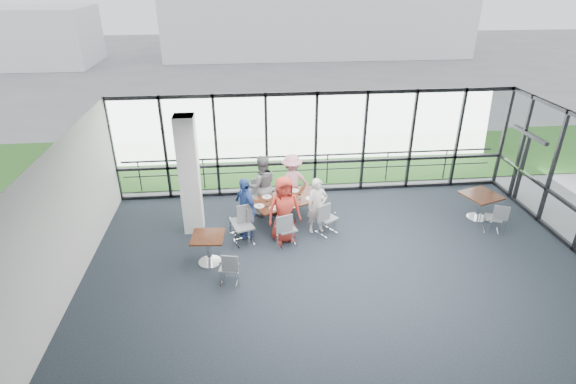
{
  "coord_description": "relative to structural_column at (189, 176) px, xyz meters",
  "views": [
    {
      "loc": [
        -2.11,
        -7.73,
        6.36
      ],
      "look_at": [
        -1.07,
        2.81,
        1.1
      ],
      "focal_mm": 28.0,
      "sensor_mm": 36.0,
      "label": 1
    }
  ],
  "objects": [
    {
      "name": "structural_column",
      "position": [
        0.0,
        0.0,
        0.0
      ],
      "size": [
        0.5,
        0.5,
        3.2
      ],
      "primitive_type": "cube",
      "color": "white",
      "rests_on": "ground"
    },
    {
      "name": "tumbler_d",
      "position": [
        1.97,
        -0.3,
        -0.77
      ],
      "size": [
        0.08,
        0.08,
        0.15
      ],
      "primitive_type": "cylinder",
      "color": "white",
      "rests_on": "main_table"
    },
    {
      "name": "hangar_aux",
      "position": [
        -14.4,
        25.0,
        0.4
      ],
      "size": [
        10.0,
        6.0,
        4.0
      ],
      "primitive_type": "cube",
      "color": "white",
      "rests_on": "ground"
    },
    {
      "name": "chair_main_end",
      "position": [
        1.22,
        -0.45,
        -1.16
      ],
      "size": [
        0.54,
        0.54,
        0.87
      ],
      "primitive_type": null,
      "rotation": [
        0.0,
        0.0,
        -1.24
      ],
      "color": "gray",
      "rests_on": "ground"
    },
    {
      "name": "chair_spare_lb",
      "position": [
        1.32,
        -0.82,
        -1.11
      ],
      "size": [
        0.6,
        0.6,
        0.98
      ],
      "primitive_type": null,
      "rotation": [
        0.0,
        0.0,
        3.46
      ],
      "color": "gray",
      "rests_on": "ground"
    },
    {
      "name": "menu_a",
      "position": [
        2.53,
        -0.37,
        -0.85
      ],
      "size": [
        0.37,
        0.3,
        0.0
      ],
      "primitive_type": "cube",
      "rotation": [
        0.0,
        0.0,
        0.27
      ],
      "color": "silver",
      "rests_on": "main_table"
    },
    {
      "name": "diner_end",
      "position": [
        1.4,
        -0.4,
        -0.78
      ],
      "size": [
        0.93,
        1.1,
        1.65
      ],
      "primitive_type": "imported",
      "rotation": [
        0.0,
        0.0,
        -1.07
      ],
      "color": "#3453A2",
      "rests_on": "ground"
    },
    {
      "name": "apron",
      "position": [
        3.6,
        7.0,
        -1.62
      ],
      "size": [
        80.0,
        70.0,
        0.02
      ],
      "primitive_type": "cube",
      "color": "slate",
      "rests_on": "ground"
    },
    {
      "name": "tumbler_a",
      "position": [
        2.42,
        -0.15,
        -0.78
      ],
      "size": [
        0.07,
        0.07,
        0.15
      ],
      "primitive_type": "cylinder",
      "color": "white",
      "rests_on": "main_table"
    },
    {
      "name": "diner_far_right",
      "position": [
        2.77,
        1.01,
        -0.77
      ],
      "size": [
        1.16,
        0.74,
        1.67
      ],
      "primitive_type": "imported",
      "rotation": [
        0.0,
        0.0,
        3.32
      ],
      "color": "pink",
      "rests_on": "ground"
    },
    {
      "name": "diner_far_left",
      "position": [
        1.87,
        0.67,
        -0.7
      ],
      "size": [
        0.96,
        0.68,
        1.81
      ],
      "primitive_type": "imported",
      "rotation": [
        0.0,
        0.0,
        3.31
      ],
      "color": "slate",
      "rests_on": "ground"
    },
    {
      "name": "chair_main_nl",
      "position": [
        2.41,
        -0.99,
        -1.14
      ],
      "size": [
        0.57,
        0.57,
        0.92
      ],
      "primitive_type": null,
      "rotation": [
        0.0,
        0.0,
        0.31
      ],
      "color": "gray",
      "rests_on": "ground"
    },
    {
      "name": "chair_spare_r",
      "position": [
        7.99,
        -0.9,
        -1.19
      ],
      "size": [
        0.53,
        0.53,
        0.83
      ],
      "primitive_type": null,
      "rotation": [
        0.0,
        0.0,
        -0.4
      ],
      "color": "gray",
      "rests_on": "ground"
    },
    {
      "name": "curtain_wall_back",
      "position": [
        3.6,
        2.0,
        0.0
      ],
      "size": [
        12.0,
        0.1,
        3.2
      ],
      "primitive_type": "cube",
      "color": "white",
      "rests_on": "ground"
    },
    {
      "name": "guard_rail",
      "position": [
        3.6,
        2.6,
        -1.1
      ],
      "size": [
        12.0,
        0.06,
        0.06
      ],
      "primitive_type": "cylinder",
      "rotation": [
        0.0,
        1.57,
        0.0
      ],
      "color": "#2D2D33",
      "rests_on": "ground"
    },
    {
      "name": "plate_fr",
      "position": [
        2.8,
        0.57,
        -0.84
      ],
      "size": [
        0.25,
        0.25,
        0.01
      ],
      "primitive_type": "cylinder",
      "color": "white",
      "rests_on": "main_table"
    },
    {
      "name": "diner_near_left",
      "position": [
        2.38,
        -0.76,
        -0.71
      ],
      "size": [
        0.97,
        0.73,
        1.78
      ],
      "primitive_type": "imported",
      "rotation": [
        0.0,
        0.0,
        0.2
      ],
      "color": "red",
      "rests_on": "ground"
    },
    {
      "name": "chair_main_nr",
      "position": [
        3.54,
        -0.55,
        -1.14
      ],
      "size": [
        0.62,
        0.62,
        0.92
      ],
      "primitive_type": null,
      "rotation": [
        0.0,
        0.0,
        0.59
      ],
      "color": "gray",
      "rests_on": "ground"
    },
    {
      "name": "plate_nr",
      "position": [
        3.17,
        0.05,
        -0.84
      ],
      "size": [
        0.27,
        0.27,
        0.01
      ],
      "primitive_type": "cylinder",
      "color": "white",
      "rests_on": "main_table"
    },
    {
      "name": "side_table_right",
      "position": [
        7.95,
        -0.18,
        -0.96
      ],
      "size": [
        1.16,
        1.16,
        0.75
      ],
      "rotation": [
        0.0,
        0.0,
        0.33
      ],
      "color": "#391B0B",
      "rests_on": "ground"
    },
    {
      "name": "chair_spare_la",
      "position": [
        0.98,
        -2.43,
        -1.2
      ],
      "size": [
        0.47,
        0.47,
        0.8
      ],
      "primitive_type": null,
      "rotation": [
        0.0,
        0.0,
        -0.22
      ],
      "color": "gray",
      "rests_on": "ground"
    },
    {
      "name": "condiment_caddy",
      "position": [
        2.56,
        0.13,
        -0.83
      ],
      "size": [
        0.1,
        0.07,
        0.04
      ],
      "primitive_type": "cube",
      "color": "black",
      "rests_on": "main_table"
    },
    {
      "name": "chair_main_fr",
      "position": [
        2.67,
        1.13,
        -1.19
      ],
      "size": [
        0.53,
        0.53,
        0.82
      ],
      "primitive_type": null,
      "rotation": [
        0.0,
        0.0,
        3.55
      ],
      "color": "gray",
      "rests_on": "ground"
    },
    {
      "name": "plate_fl",
      "position": [
        1.99,
        0.26,
        -0.84
      ],
      "size": [
        0.26,
        0.26,
        0.01
      ],
      "primitive_type": "cylinder",
      "color": "white",
      "rests_on": "main_table"
    },
    {
      "name": "side_table_left",
      "position": [
        0.5,
        -1.62,
        -0.99
      ],
      "size": [
        0.81,
        0.81,
        0.75
      ],
      "rotation": [
        0.0,
        0.0,
        -0.08
      ],
      "color": "#391B0B",
      "rests_on": "ground"
    },
    {
      "name": "tumbler_c",
      "position": [
        2.47,
        0.38,
        -0.77
      ],
      "size": [
        0.08,
        0.08,
        0.15
      ],
      "primitive_type": "cylinder",
      "color": "white",
      "rests_on": "main_table"
    },
    {
      "name": "wall_left",
      "position": [
        -2.4,
        -3.0,
        0.0
      ],
      "size": [
        0.1,
        10.0,
        3.2
      ],
      "primitive_type": "cube",
      "color": "silver",
      "rests_on": "ground"
    },
    {
      "name": "grass_strip",
      "position": [
        3.6,
        5.0,
        -1.59
      ],
      "size": [
        80.0,
        5.0,
        0.01
      ],
      "primitive_type": "cube",
      "color": "#28601F",
      "rests_on": "ground"
    },
    {
      "name": "tumbler_b",
      "position": [
        2.86,
        0.01,
        -0.77
      ],
      "size": [
        0.08,
        0.08,
        0.15
      ],
      "primitive_type": "cylinder",
      "color": "white",
      "rests_on": "main_table"
    },
    {
      "name": "main_table",
      "position": [
        2.53,
        0.11,
        -0.98
      ],
      "size": [
        2.16,
        1.71,
        0.75
      ],
      "rotation": [
        0.0,
        0.0,
        0.4
      ],
      "color": "#391B0B",
      "rests_on": "ground"
    },
    {
      "name": "diner_near_right",
      "position": [
        3.29,
        -0.41,
        -0.83
      ],
      "size": [
        0.62,
        0.5,
        1.53
      ],
      "primitive_type": "imported",
      "rotation": [
        0.0,
        0.0,
        0.17
      ],
      "color": "silver",
      "rests_on": "ground"
    },
    {
      "name": "floor",
      "position": [
        3.6,
        -3.0,
        -1.61
      ],
      "size": [
        12.0,
        10.0,
        0.02
      ],
      "primitive_type": "cube",
      "color": "black",
      "rests_on": "ground"
    },
    {
      "name": "plate_nl",
      "position": [
        2.16,
        -0.41,
        -0.84
      ],
      "size": [
        0.27,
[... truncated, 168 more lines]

